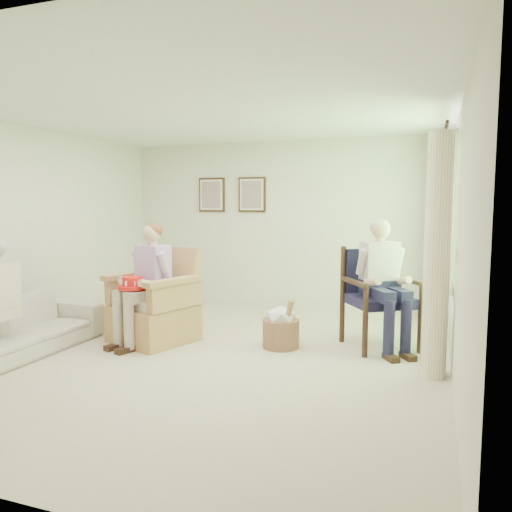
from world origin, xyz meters
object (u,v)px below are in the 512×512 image
(person_wicker, at_px, (148,275))
(red_hat, at_px, (132,284))
(person_dark, at_px, (380,274))
(sofa, at_px, (14,328))
(hatbox, at_px, (281,327))
(wicker_armchair, at_px, (155,312))
(wood_armchair, at_px, (381,293))

(person_wicker, height_order, red_hat, person_wicker)
(person_dark, height_order, red_hat, person_dark)
(person_dark, distance_m, red_hat, 2.79)
(sofa, distance_m, person_wicker, 1.53)
(sofa, height_order, red_hat, red_hat)
(sofa, distance_m, red_hat, 1.33)
(person_dark, height_order, hatbox, person_dark)
(person_dark, xyz_separation_m, hatbox, (-1.06, -0.31, -0.62))
(wicker_armchair, relative_size, person_wicker, 0.80)
(red_hat, bearing_deg, person_dark, 18.34)
(wood_armchair, bearing_deg, person_dark, -123.25)
(wicker_armchair, bearing_deg, red_hat, -85.21)
(person_wicker, bearing_deg, person_dark, 33.91)
(wicker_armchair, distance_m, person_dark, 2.67)
(wood_armchair, relative_size, sofa, 0.54)
(person_wicker, bearing_deg, wood_armchair, 37.64)
(wood_armchair, height_order, person_wicker, person_wicker)
(wood_armchair, distance_m, red_hat, 2.86)
(hatbox, bearing_deg, red_hat, -160.38)
(wicker_armchair, xyz_separation_m, wood_armchair, (2.57, 0.73, 0.26))
(sofa, relative_size, red_hat, 6.38)
(wicker_armchair, height_order, person_dark, person_dark)
(red_hat, height_order, hatbox, red_hat)
(person_wicker, height_order, person_dark, person_dark)
(red_hat, bearing_deg, person_wicker, 65.98)
(wood_armchair, distance_m, hatbox, 1.23)
(red_hat, bearing_deg, wicker_armchair, 75.93)
(person_wicker, relative_size, red_hat, 4.29)
(wood_armchair, relative_size, hatbox, 1.80)
(wicker_armchair, xyz_separation_m, hatbox, (1.51, 0.23, -0.11))
(wood_armchair, relative_size, person_wicker, 0.80)
(person_dark, bearing_deg, person_wicker, 161.80)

